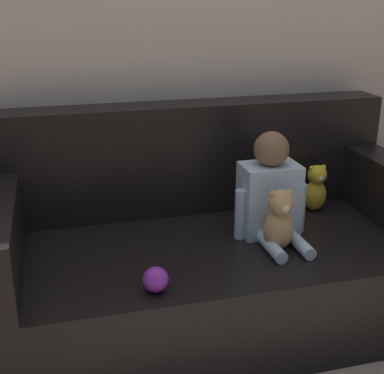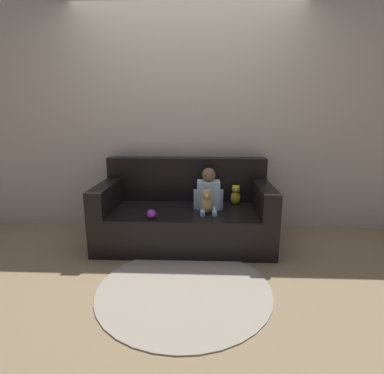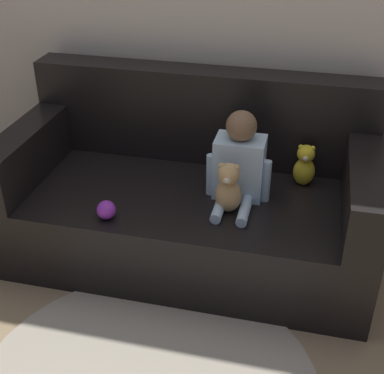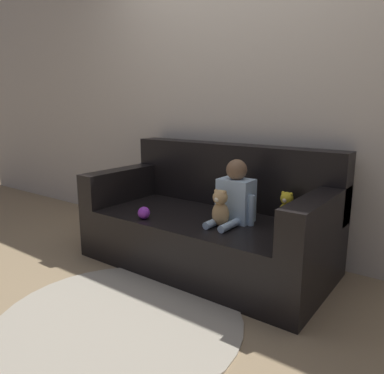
% 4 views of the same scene
% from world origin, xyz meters
% --- Properties ---
extents(ground_plane, '(12.00, 12.00, 0.00)m').
position_xyz_m(ground_plane, '(0.00, 0.00, 0.00)').
color(ground_plane, '#9E8460').
extents(couch, '(1.76, 0.87, 0.86)m').
position_xyz_m(couch, '(0.00, 0.07, 0.30)').
color(couch, black).
rests_on(couch, ground_plane).
extents(person_baby, '(0.30, 0.36, 0.42)m').
position_xyz_m(person_baby, '(0.24, -0.01, 0.55)').
color(person_baby, silver).
rests_on(person_baby, couch).
extents(teddy_bear_brown, '(0.12, 0.11, 0.25)m').
position_xyz_m(teddy_bear_brown, '(0.22, -0.15, 0.50)').
color(teddy_bear_brown, tan).
rests_on(teddy_bear_brown, couch).
extents(plush_toy_side, '(0.10, 0.10, 0.22)m').
position_xyz_m(plush_toy_side, '(0.54, 0.17, 0.49)').
color(plush_toy_side, yellow).
rests_on(plush_toy_side, couch).
extents(toy_ball, '(0.09, 0.09, 0.09)m').
position_xyz_m(toy_ball, '(-0.29, -0.33, 0.42)').
color(toy_ball, purple).
rests_on(toy_ball, couch).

